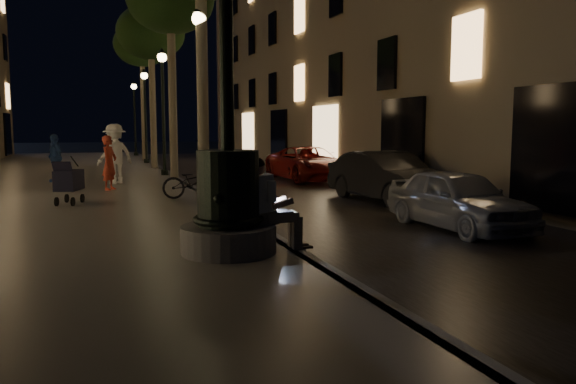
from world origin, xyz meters
name	(u,v)px	position (x,y,z in m)	size (l,w,h in m)	color
ground	(176,182)	(0.00, 15.00, 0.00)	(120.00, 120.00, 0.00)	black
cobble_lane	(254,180)	(3.00, 15.00, 0.01)	(6.00, 45.00, 0.02)	black
promenade	(60,183)	(-4.00, 15.00, 0.10)	(8.00, 45.00, 0.20)	slate
curb_strip	(176,180)	(0.00, 15.00, 0.10)	(0.25, 45.00, 0.20)	#59595B
building_right	(382,9)	(10.00, 18.00, 7.50)	(8.00, 36.00, 15.00)	#857053
fountain_lamppost	(228,184)	(-1.00, 2.00, 1.21)	(1.40, 1.40, 5.21)	#59595B
seated_man_laptop	(269,202)	(-0.39, 2.00, 0.93)	(1.02, 0.35, 1.39)	gray
tree_second	(170,0)	(-0.20, 14.00, 6.33)	(3.00, 3.00, 7.40)	#6B604C
tree_third	(151,34)	(-0.30, 20.00, 6.14)	(3.00, 3.00, 7.20)	#6B604C
tree_far	(142,46)	(-0.22, 26.00, 6.43)	(3.00, 3.00, 7.50)	#6B604C
lamp_curb_a	(200,78)	(-0.30, 8.00, 3.24)	(0.36, 0.36, 4.81)	black
lamp_curb_b	(163,95)	(-0.30, 16.00, 3.24)	(0.36, 0.36, 4.81)	black
lamp_curb_c	(145,104)	(-0.30, 24.00, 3.24)	(0.36, 0.36, 4.81)	black
lamp_curb_d	(135,109)	(-0.30, 32.00, 3.24)	(0.36, 0.36, 4.81)	black
stroller	(69,180)	(-3.43, 8.31, 0.77)	(0.70, 1.13, 1.15)	black
car_front	(458,199)	(4.00, 3.45, 0.61)	(1.43, 3.56, 1.21)	#A1A3A8
car_second	(387,177)	(4.70, 7.62, 0.69)	(1.46, 4.17, 1.37)	black
car_third	(309,164)	(4.91, 14.11, 0.65)	(2.15, 4.67, 1.30)	maroon
pedestrian_red	(109,163)	(-2.43, 11.27, 1.00)	(0.58, 0.38, 1.60)	#B13523
pedestrian_white	(115,154)	(-2.21, 13.16, 1.17)	(1.26, 0.72, 1.95)	white
pedestrian_blue	(55,158)	(-4.09, 14.32, 1.01)	(0.94, 0.39, 1.61)	navy
bicycle	(195,182)	(-0.40, 8.44, 0.64)	(0.58, 1.67, 0.88)	black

